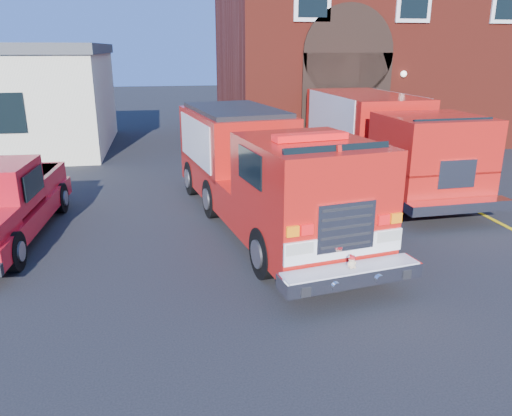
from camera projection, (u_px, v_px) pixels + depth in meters
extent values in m
plane|color=black|center=(246.00, 248.00, 10.90)|extent=(100.00, 100.00, 0.00)
cube|color=#E5B80C|center=(486.00, 216.00, 12.97)|extent=(0.12, 3.00, 0.01)
cube|color=#E5B80C|center=(428.00, 186.00, 15.78)|extent=(0.12, 3.00, 0.01)
cube|color=#E5B80C|center=(387.00, 165.00, 18.59)|extent=(0.12, 3.00, 0.01)
cube|color=maroon|center=(380.00, 52.00, 24.35)|extent=(15.00, 10.00, 8.00)
cube|color=black|center=(346.00, 106.00, 19.65)|extent=(3.60, 0.12, 4.00)
cylinder|color=black|center=(349.00, 53.00, 19.04)|extent=(3.60, 0.12, 3.60)
cube|color=black|center=(7.00, 113.00, 17.47)|extent=(1.20, 0.10, 1.40)
cylinder|color=black|center=(265.00, 253.00, 9.37)|extent=(0.47, 1.03, 0.99)
cylinder|color=black|center=(357.00, 240.00, 10.01)|extent=(0.47, 1.03, 0.99)
cube|color=red|center=(261.00, 194.00, 12.19)|extent=(3.53, 8.37, 0.81)
cube|color=red|center=(235.00, 138.00, 13.73)|extent=(2.86, 4.28, 1.44)
cube|color=red|center=(309.00, 176.00, 9.52)|extent=(2.69, 3.21, 1.35)
cube|color=black|center=(339.00, 170.00, 8.40)|extent=(1.97, 0.39, 0.85)
cube|color=red|center=(310.00, 137.00, 9.29)|extent=(1.47, 0.53, 0.13)
cube|color=white|center=(345.00, 247.00, 8.49)|extent=(2.23, 0.42, 0.40)
cube|color=silver|center=(346.00, 227.00, 8.37)|extent=(1.08, 0.23, 0.85)
cube|color=silver|center=(351.00, 275.00, 8.39)|extent=(2.57, 0.90, 0.25)
cube|color=#B7B7BF|center=(195.00, 141.00, 13.37)|extent=(0.56, 3.21, 1.17)
cube|color=#B7B7BF|center=(273.00, 136.00, 14.10)|extent=(0.56, 3.21, 1.17)
sphere|color=tan|center=(351.00, 264.00, 8.33)|extent=(0.15, 0.15, 0.13)
sphere|color=tan|center=(352.00, 259.00, 8.30)|extent=(0.12, 0.12, 0.11)
sphere|color=tan|center=(349.00, 257.00, 8.28)|extent=(0.05, 0.05, 0.04)
sphere|color=tan|center=(354.00, 256.00, 8.31)|extent=(0.05, 0.05, 0.04)
ellipsoid|color=red|center=(352.00, 257.00, 8.29)|extent=(0.13, 0.13, 0.06)
cylinder|color=red|center=(352.00, 258.00, 8.29)|extent=(0.15, 0.15, 0.01)
cylinder|color=black|center=(13.00, 252.00, 9.69)|extent=(0.32, 0.80, 0.79)
cube|color=#AD0E1A|center=(19.00, 182.00, 12.64)|extent=(1.94, 2.18, 0.54)
cylinder|color=black|center=(389.00, 193.00, 13.11)|extent=(0.38, 1.10, 1.09)
cylinder|color=black|center=(463.00, 188.00, 13.55)|extent=(0.38, 1.10, 1.09)
cube|color=red|center=(381.00, 158.00, 15.81)|extent=(2.73, 7.98, 0.89)
cube|color=red|center=(364.00, 116.00, 16.84)|extent=(2.63, 5.02, 1.48)
cube|color=red|center=(432.00, 141.00, 12.92)|extent=(2.55, 2.45, 1.28)
cube|color=#B7B7BF|center=(329.00, 120.00, 16.62)|extent=(0.18, 4.15, 1.68)
cube|color=#B7B7BF|center=(398.00, 118.00, 17.13)|extent=(0.18, 4.15, 1.68)
cube|color=silver|center=(459.00, 206.00, 12.00)|extent=(2.68, 0.53, 0.25)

